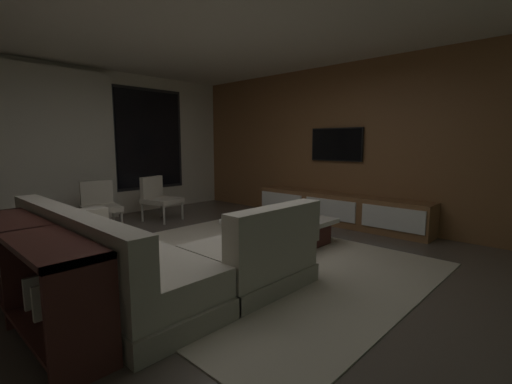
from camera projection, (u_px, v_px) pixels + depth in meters
The scene contains 13 objects.
floor at pixel (215, 266), 3.97m from camera, with size 9.20×9.20×0.00m, color #564C44.
back_wall_with_window at pixel (79, 145), 6.20m from camera, with size 6.60×0.30×2.70m.
media_wall at pixel (353, 144), 5.98m from camera, with size 0.12×7.80×2.70m.
ceiling at pixel (211, 12), 3.59m from camera, with size 8.20×8.20×0.00m, color beige.
area_rug at pixel (244, 260), 4.15m from camera, with size 3.20×3.80×0.01m, color beige.
sectional_couch at pixel (149, 261), 3.27m from camera, with size 1.98×2.50×0.82m.
coffee_table at pixel (280, 231), 4.79m from camera, with size 1.16×1.16×0.36m.
book_stack_on_coffee_table at pixel (274, 213), 4.86m from camera, with size 0.28×0.20×0.10m.
accent_chair_near_window at pixel (158, 196), 6.29m from camera, with size 0.67×0.69×0.78m.
accent_chair_by_curtain at pixel (99, 203), 5.56m from camera, with size 0.63×0.65×0.78m.
media_console at pixel (339, 210), 5.96m from camera, with size 0.46×3.10×0.52m.
mounted_tv at pixel (336, 144), 6.07m from camera, with size 0.05×0.98×0.57m.
console_table_behind_couch at pixel (31, 269), 2.69m from camera, with size 0.40×2.10×0.74m.
Camera 1 is at (-2.46, -2.95, 1.38)m, focal length 24.73 mm.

